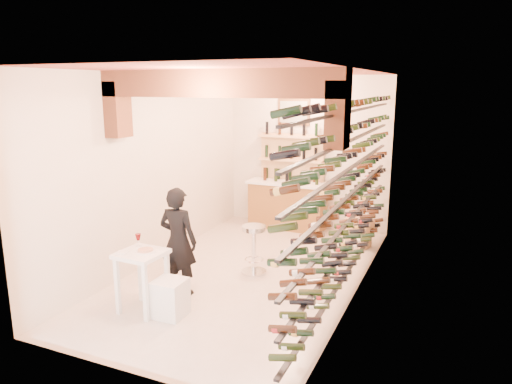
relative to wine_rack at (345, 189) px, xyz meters
The scene contains 11 objects.
ground 2.18m from the wine_rack, behind, with size 6.00×6.00×0.00m, color beige.
room_shell 1.70m from the wine_rack, behind, with size 3.52×6.02×3.21m.
wine_rack is the anchor object (origin of this frame).
back_counter 3.38m from the wine_rack, 124.66° to the left, with size 1.70×0.62×1.29m.
back_shelving 3.44m from the wine_rack, 122.37° to the left, with size 1.40×0.31×2.73m.
tasting_table 3.01m from the wine_rack, 142.82° to the right, with size 0.60×0.60×1.02m.
white_stool 2.87m from the wine_rack, 137.29° to the right, with size 0.40×0.40×0.50m, color white.
person 2.52m from the wine_rack, 153.47° to the right, with size 0.58×0.38×1.59m, color black.
chrome_barstool 1.83m from the wine_rack, behind, with size 0.41×0.41×0.80m.
crate_lower 2.50m from the wine_rack, 94.90° to the left, with size 0.43×0.30×0.26m, color tan.
crate_upper 2.36m from the wine_rack, 94.90° to the left, with size 0.48×0.33×0.28m, color tan.
Camera 1 is at (3.02, -6.58, 2.99)m, focal length 33.22 mm.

